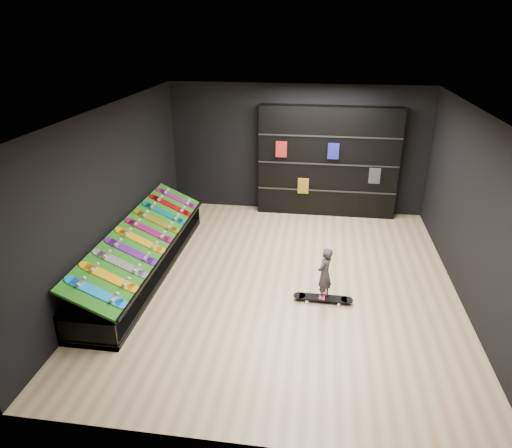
# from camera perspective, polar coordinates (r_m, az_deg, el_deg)

# --- Properties ---
(floor) EXTENTS (6.00, 7.00, 0.01)m
(floor) POSITION_cam_1_polar(r_m,az_deg,el_deg) (8.24, 3.27, -7.13)
(floor) COLOR tan
(floor) RESTS_ON ground
(ceiling) EXTENTS (6.00, 7.00, 0.01)m
(ceiling) POSITION_cam_1_polar(r_m,az_deg,el_deg) (7.17, 3.84, 13.87)
(ceiling) COLOR white
(ceiling) RESTS_ON ground
(wall_back) EXTENTS (6.00, 0.02, 3.00)m
(wall_back) POSITION_cam_1_polar(r_m,az_deg,el_deg) (10.90, 5.15, 9.26)
(wall_back) COLOR black
(wall_back) RESTS_ON ground
(wall_front) EXTENTS (6.00, 0.02, 3.00)m
(wall_front) POSITION_cam_1_polar(r_m,az_deg,el_deg) (4.51, -0.44, -13.59)
(wall_front) COLOR black
(wall_front) RESTS_ON ground
(wall_left) EXTENTS (0.02, 7.00, 3.00)m
(wall_left) POSITION_cam_1_polar(r_m,az_deg,el_deg) (8.34, -17.49, 3.58)
(wall_left) COLOR black
(wall_left) RESTS_ON ground
(wall_right) EXTENTS (0.02, 7.00, 3.00)m
(wall_right) POSITION_cam_1_polar(r_m,az_deg,el_deg) (7.94, 25.63, 1.25)
(wall_right) COLOR black
(wall_right) RESTS_ON ground
(display_rack) EXTENTS (0.90, 4.50, 0.50)m
(display_rack) POSITION_cam_1_polar(r_m,az_deg,el_deg) (8.67, -13.78, -4.28)
(display_rack) COLOR black
(display_rack) RESTS_ON ground
(turf_ramp) EXTENTS (0.92, 4.50, 0.46)m
(turf_ramp) POSITION_cam_1_polar(r_m,az_deg,el_deg) (8.44, -13.76, -1.55)
(turf_ramp) COLOR #16590E
(turf_ramp) RESTS_ON display_rack
(back_shelving) EXTENTS (3.19, 0.37, 2.55)m
(back_shelving) POSITION_cam_1_polar(r_m,az_deg,el_deg) (10.78, 8.95, 7.66)
(back_shelving) COLOR black
(back_shelving) RESTS_ON ground
(floor_skateboard) EXTENTS (0.98, 0.24, 0.09)m
(floor_skateboard) POSITION_cam_1_polar(r_m,az_deg,el_deg) (7.73, 8.35, -9.34)
(floor_skateboard) COLOR black
(floor_skateboard) RESTS_ON ground
(child) EXTENTS (0.22, 0.25, 0.54)m
(child) POSITION_cam_1_polar(r_m,az_deg,el_deg) (7.56, 8.50, -7.31)
(child) COLOR black
(child) RESTS_ON floor_skateboard
(display_board_0) EXTENTS (0.93, 0.22, 0.50)m
(display_board_0) POSITION_cam_1_polar(r_m,az_deg,el_deg) (6.92, -19.32, -8.04)
(display_board_0) COLOR blue
(display_board_0) RESTS_ON turf_ramp
(display_board_1) EXTENTS (0.93, 0.22, 0.50)m
(display_board_1) POSITION_cam_1_polar(r_m,az_deg,el_deg) (7.24, -17.86, -6.33)
(display_board_1) COLOR yellow
(display_board_1) RESTS_ON turf_ramp
(display_board_2) EXTENTS (0.93, 0.22, 0.50)m
(display_board_2) POSITION_cam_1_polar(r_m,az_deg,el_deg) (7.57, -16.53, -4.76)
(display_board_2) COLOR black
(display_board_2) RESTS_ON turf_ramp
(display_board_3) EXTENTS (0.93, 0.22, 0.50)m
(display_board_3) POSITION_cam_1_polar(r_m,az_deg,el_deg) (7.91, -15.32, -3.33)
(display_board_3) COLOR purple
(display_board_3) RESTS_ON turf_ramp
(display_board_4) EXTENTS (0.93, 0.22, 0.50)m
(display_board_4) POSITION_cam_1_polar(r_m,az_deg,el_deg) (8.25, -14.22, -2.01)
(display_board_4) COLOR orange
(display_board_4) RESTS_ON turf_ramp
(display_board_5) EXTENTS (0.93, 0.22, 0.50)m
(display_board_5) POSITION_cam_1_polar(r_m,az_deg,el_deg) (8.60, -13.20, -0.79)
(display_board_5) COLOR #E5198C
(display_board_5) RESTS_ON turf_ramp
(display_board_6) EXTENTS (0.93, 0.22, 0.50)m
(display_board_6) POSITION_cam_1_polar(r_m,az_deg,el_deg) (8.96, -12.27, 0.32)
(display_board_6) COLOR yellow
(display_board_6) RESTS_ON turf_ramp
(display_board_7) EXTENTS (0.93, 0.22, 0.50)m
(display_board_7) POSITION_cam_1_polar(r_m,az_deg,el_deg) (9.33, -11.41, 1.35)
(display_board_7) COLOR #0C8C99
(display_board_7) RESTS_ON turf_ramp
(display_board_8) EXTENTS (0.93, 0.22, 0.50)m
(display_board_8) POSITION_cam_1_polar(r_m,az_deg,el_deg) (9.70, -10.61, 2.31)
(display_board_8) COLOR red
(display_board_8) RESTS_ON turf_ramp
(display_board_9) EXTENTS (0.93, 0.22, 0.50)m
(display_board_9) POSITION_cam_1_polar(r_m,az_deg,el_deg) (10.07, -9.87, 3.19)
(display_board_9) COLOR #2626BF
(display_board_9) RESTS_ON turf_ramp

